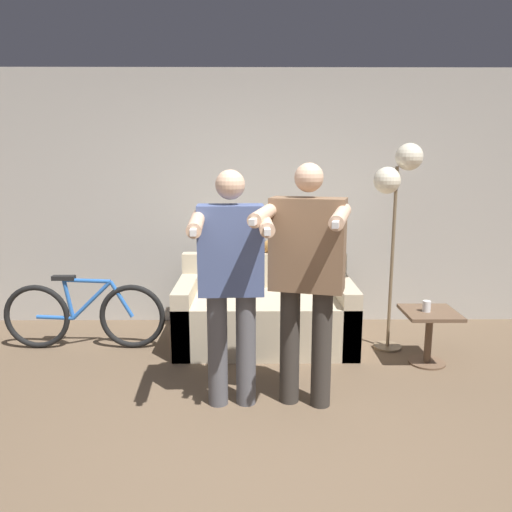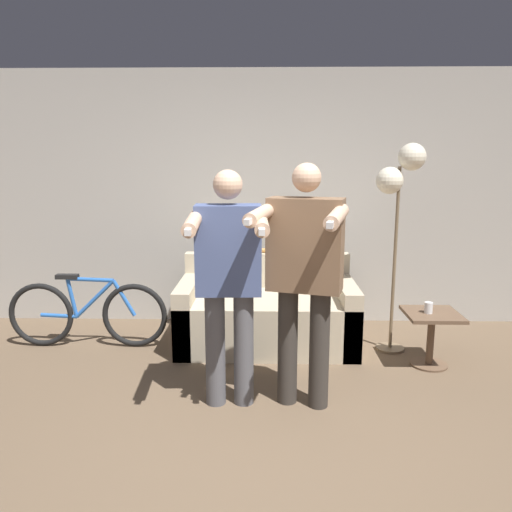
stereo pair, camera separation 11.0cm
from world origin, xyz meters
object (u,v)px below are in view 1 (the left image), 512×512
floor_lamp (397,182)px  cup (427,306)px  side_table (429,326)px  couch (265,315)px  person_left (231,274)px  person_right (307,268)px  bicycle (84,315)px  cat (284,244)px

floor_lamp → cup: 1.09m
side_table → couch: bearing=160.6°
person_left → person_right: bearing=-2.3°
side_table → cup: (-0.04, -0.02, 0.18)m
person_left → bicycle: 1.87m
cat → side_table: cat is taller
couch → cat: 0.73m
couch → floor_lamp: bearing=-6.4°
person_left → side_table: 1.89m
person_right → cup: size_ratio=18.35×
person_left → cup: (1.60, 0.69, -0.44)m
couch → bicycle: couch is taller
couch → cup: size_ratio=17.46×
side_table → person_right: bearing=-147.9°
person_left → floor_lamp: 1.85m
cat → side_table: bearing=-35.4°
cat → person_left: bearing=-106.3°
cup → bicycle: size_ratio=0.06×
couch → person_right: person_right is taller
cup → bicycle: 3.02m
person_right → cat: size_ratio=3.41×
side_table → floor_lamp: bearing=123.3°
couch → person_left: person_left is taller
cup → bicycle: bicycle is taller
person_left → couch: bearing=75.0°
cup → side_table: bearing=20.7°
cup → cat: bearing=143.2°
person_left → side_table: bearing=20.8°
floor_lamp → person_left: bearing=-142.8°
person_right → floor_lamp: (0.89, 1.06, 0.53)m
cat → side_table: 1.55m
cat → bicycle: bearing=-165.9°
floor_lamp → side_table: size_ratio=3.98×
person_left → side_table: person_left is taller
side_table → bicycle: (-3.03, 0.38, -0.02)m
person_right → couch: bearing=117.2°
person_left → bicycle: bearing=139.5°
couch → cat: cat is taller
couch → person_right: bearing=-78.1°
cat → bicycle: 1.99m
person_left → bicycle: person_left is taller
couch → floor_lamp: 1.69m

